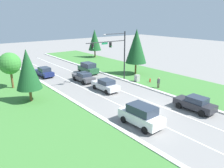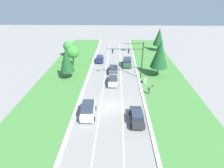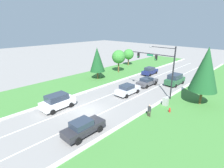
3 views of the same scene
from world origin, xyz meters
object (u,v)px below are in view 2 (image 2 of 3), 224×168
oak_near_left_tree (73,52)px  oak_far_left_tree (68,46)px  graphite_sedan (113,69)px  conifer_mid_left_tree (66,60)px  conifer_far_right_tree (160,54)px  silver_sedan (113,80)px  forest_suv (127,62)px  charcoal_sedan (137,117)px  conifer_near_right_tree (159,37)px  white_suv (88,109)px  fire_hydrant (153,86)px  utility_cabinet (145,81)px  traffic_signal_mast (132,55)px  pedestrian (149,90)px  navy_sedan (100,59)px

oak_near_left_tree → oak_far_left_tree: bearing=112.0°
graphite_sedan → conifer_mid_left_tree: size_ratio=0.71×
conifer_far_right_tree → oak_far_left_tree: (-23.20, 12.72, -2.03)m
silver_sedan → forest_suv: bearing=71.4°
charcoal_sedan → conifer_far_right_tree: (6.19, 16.00, 4.29)m
conifer_near_right_tree → conifer_mid_left_tree: conifer_near_right_tree is taller
oak_near_left_tree → conifer_near_right_tree: bearing=30.3°
white_suv → oak_far_left_tree: bearing=107.6°
fire_hydrant → conifer_near_right_tree: (5.79, 24.55, 4.17)m
fire_hydrant → oak_far_left_tree: bearing=139.6°
charcoal_sedan → graphite_sedan: 18.19m
forest_suv → utility_cabinet: (3.19, -9.75, -0.42)m
traffic_signal_mast → pedestrian: size_ratio=4.72×
fire_hydrant → conifer_far_right_tree: size_ratio=0.09×
charcoal_sedan → utility_cabinet: 12.47m
graphite_sedan → oak_near_left_tree: 11.08m
traffic_signal_mast → oak_near_left_tree: traffic_signal_mast is taller
utility_cabinet → oak_far_left_tree: size_ratio=0.26×
traffic_signal_mast → charcoal_sedan: 15.36m
forest_suv → pedestrian: 14.49m
charcoal_sedan → conifer_far_right_tree: bearing=68.1°
oak_near_left_tree → conifer_far_right_tree: bearing=-14.3°
forest_suv → oak_near_left_tree: bearing=-175.2°
traffic_signal_mast → fire_hydrant: 7.59m
utility_cabinet → white_suv: bearing=-132.9°
conifer_mid_left_tree → pedestrian: bearing=-21.2°
white_suv → conifer_near_right_tree: bearing=61.0°
utility_cabinet → conifer_far_right_tree: 6.84m
traffic_signal_mast → forest_suv: (-0.56, 7.19, -4.27)m
traffic_signal_mast → graphite_sedan: size_ratio=1.70×
silver_sedan → oak_far_left_tree: 21.58m
traffic_signal_mast → navy_sedan: size_ratio=1.72×
forest_suv → white_suv: bearing=-106.9°
graphite_sedan → conifer_mid_left_tree: 10.95m
forest_suv → graphite_sedan: (-3.47, -4.11, -0.24)m
conifer_near_right_tree → conifer_mid_left_tree: (-23.64, -20.97, -0.39)m
white_suv → graphite_sedan: size_ratio=0.98×
graphite_sedan → oak_near_left_tree: (-10.13, 3.36, 2.96)m
traffic_signal_mast → white_suv: size_ratio=1.73×
white_suv → graphite_sedan: bearing=76.3°
traffic_signal_mast → utility_cabinet: size_ratio=6.62×
charcoal_sedan → forest_suv: bearing=90.2°
graphite_sedan → utility_cabinet: 8.73m
navy_sedan → utility_cabinet: size_ratio=3.85×
forest_suv → conifer_near_right_tree: conifer_near_right_tree is taller
graphite_sedan → white_suv: bearing=-100.6°
navy_sedan → fire_hydrant: (11.92, -14.25, -0.48)m
graphite_sedan → conifer_near_right_tree: conifer_near_right_tree is taller
forest_suv → pedestrian: forest_suv is taller
utility_cabinet → conifer_far_right_tree: conifer_far_right_tree is taller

